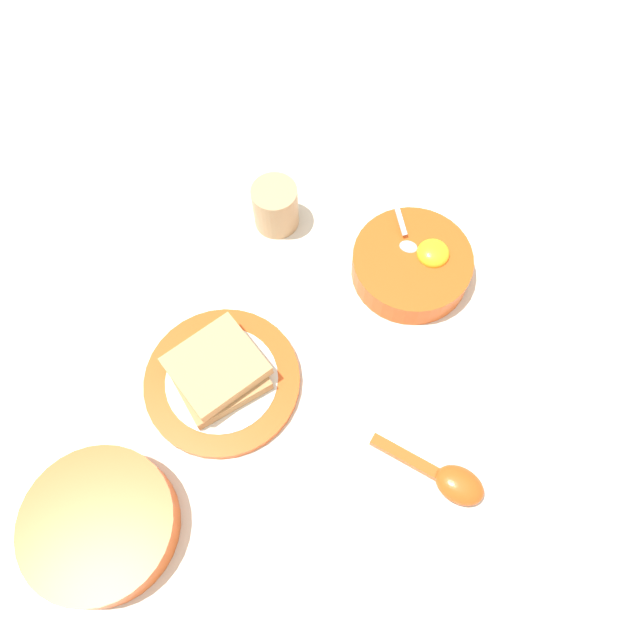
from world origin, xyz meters
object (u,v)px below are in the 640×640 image
object	(u,v)px
egg_bowl	(412,264)
toast_plate	(222,381)
soup_spoon	(449,480)
toast_sandwich	(217,371)
congee_bowl	(100,525)
drinking_cup	(275,206)

from	to	relation	value
egg_bowl	toast_plate	xyz separation A→B (m)	(0.18, 0.25, -0.02)
egg_bowl	soup_spoon	size ratio (longest dim) A/B	1.10
toast_sandwich	soup_spoon	size ratio (longest dim) A/B	0.98
congee_bowl	drinking_cup	distance (m)	0.48
egg_bowl	toast_sandwich	bearing A→B (deg)	52.75
soup_spoon	congee_bowl	bearing A→B (deg)	28.26
egg_bowl	drinking_cup	distance (m)	0.22
toast_plate	soup_spoon	size ratio (longest dim) A/B	1.34
toast_plate	soup_spoon	bearing A→B (deg)	176.49
toast_plate	soup_spoon	distance (m)	0.32
toast_plate	toast_sandwich	xyz separation A→B (m)	(0.00, -0.00, 0.03)
soup_spoon	egg_bowl	bearing A→B (deg)	-63.65
toast_sandwich	soup_spoon	distance (m)	0.32
toast_plate	toast_sandwich	world-z (taller)	toast_sandwich
toast_sandwich	congee_bowl	world-z (taller)	toast_sandwich
toast_sandwich	drinking_cup	world-z (taller)	drinking_cup
toast_sandwich	congee_bowl	size ratio (longest dim) A/B	0.83
egg_bowl	toast_sandwich	distance (m)	0.31
toast_plate	drinking_cup	distance (m)	0.27
congee_bowl	toast_plate	bearing A→B (deg)	-104.08
toast_plate	egg_bowl	bearing A→B (deg)	-126.21
toast_plate	congee_bowl	size ratio (longest dim) A/B	1.14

